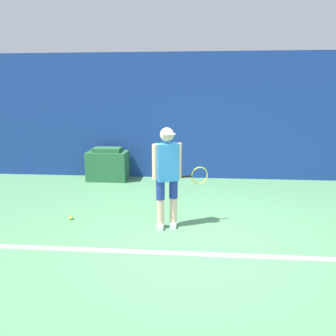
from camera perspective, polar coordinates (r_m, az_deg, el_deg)
ground_plane at (r=5.10m, az=4.71°, el=-12.18°), size 24.00×24.00×0.00m
back_wall at (r=8.42m, az=4.99°, el=8.84°), size 24.00×0.10×3.16m
court_baseline at (r=4.65m, az=4.69°, el=-14.71°), size 21.60×0.10×0.01m
tennis_player at (r=5.20m, az=-0.06°, el=-0.96°), size 0.89×0.46×1.64m
tennis_ball at (r=6.03m, az=-16.55°, el=-8.30°), size 0.07×0.07×0.07m
covered_chair at (r=8.47m, az=-10.43°, el=0.57°), size 1.00×0.62×0.83m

